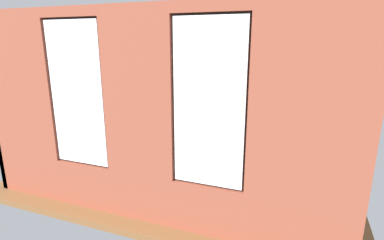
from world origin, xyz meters
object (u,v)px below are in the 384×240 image
potted_plant_corner_near_left (311,123)px  potted_plant_between_couches (215,161)px  potted_plant_foreground_right (152,106)px  candle_jar (185,138)px  potted_plant_by_left_couch (286,134)px  couch_left (301,158)px  remote_black (191,143)px  coffee_table (191,145)px  cup_ceramic (193,143)px  potted_plant_mid_room_small (255,132)px  tv_flatscreen (108,112)px  potted_plant_corner_far_left (312,184)px  table_plant_small (171,138)px  remote_silver (209,143)px  media_console (109,135)px  potted_plant_near_tv (99,141)px  potted_plant_beside_window_right (60,155)px  couch_by_window (137,175)px

potted_plant_corner_near_left → potted_plant_between_couches: (1.41, 3.73, 0.20)m
potted_plant_foreground_right → potted_plant_corner_near_left: bearing=-179.4°
candle_jar → potted_plant_by_left_couch: (-2.05, -1.50, -0.10)m
couch_left → remote_black: couch_left is taller
coffee_table → remote_black: (-0.00, -0.00, 0.06)m
cup_ceramic → potted_plant_mid_room_small: 1.82m
potted_plant_by_left_couch → tv_flatscreen: bearing=16.5°
tv_flatscreen → potted_plant_corner_far_left: bearing=156.7°
table_plant_small → potted_plant_corner_near_left: size_ratio=0.21×
remote_silver → remote_black: (0.38, 0.14, 0.00)m
potted_plant_mid_room_small → potted_plant_between_couches: bearing=86.9°
candle_jar → potted_plant_mid_room_small: 1.84m
candle_jar → table_plant_small: 0.33m
candle_jar → table_plant_small: size_ratio=0.57×
media_console → potted_plant_corner_far_left: size_ratio=1.15×
potted_plant_near_tv → potted_plant_beside_window_right: (0.11, 0.99, 0.03)m
remote_black → potted_plant_near_tv: size_ratio=0.23×
remote_silver → potted_plant_foreground_right: size_ratio=0.16×
candle_jar → potted_plant_by_left_couch: 2.54m
remote_black → potted_plant_mid_room_small: bearing=-44.6°
couch_by_window → potted_plant_near_tv: size_ratio=2.53×
media_console → tv_flatscreen: 0.60m
potted_plant_near_tv → potted_plant_corner_far_left: bearing=167.0°
candle_jar → remote_silver: (-0.55, -0.04, -0.04)m
potted_plant_near_tv → potted_plant_corner_near_left: 5.15m
coffee_table → cup_ceramic: 0.19m
couch_left → cup_ceramic: bearing=-80.0°
table_plant_small → potted_plant_foreground_right: bearing=-53.3°
couch_by_window → couch_left: size_ratio=0.98×
media_console → cup_ceramic: bearing=169.4°
table_plant_small → potted_plant_mid_room_small: size_ratio=0.30×
table_plant_small → candle_jar: bearing=-137.2°
potted_plant_mid_room_small → potted_plant_between_couches: 2.95m
potted_plant_near_tv → potted_plant_mid_room_small: bearing=-145.2°
remote_black → potted_plant_near_tv: potted_plant_near_tv is taller
remote_black → couch_left: bearing=-88.1°
candle_jar → tv_flatscreen: 2.25m
media_console → potted_plant_by_left_couch: size_ratio=2.26×
media_console → potted_plant_corner_near_left: potted_plant_corner_near_left is taller
potted_plant_near_tv → potted_plant_foreground_right: 2.87m
media_console → potted_plant_near_tv: (-0.55, 1.08, 0.25)m
couch_left → media_console: size_ratio=1.50×
remote_silver → potted_plant_corner_near_left: potted_plant_corner_near_left is taller
remote_silver → potted_plant_corner_near_left: bearing=-103.8°
potted_plant_by_left_couch → table_plant_small: bearing=37.0°
couch_by_window → coffee_table: 1.66m
potted_plant_near_tv → potted_plant_by_left_couch: size_ratio=1.31×
potted_plant_corner_near_left → potted_plant_by_left_couch: potted_plant_corner_near_left is taller
remote_black → potted_plant_near_tv: 1.97m
media_console → potted_plant_by_left_couch: 4.44m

